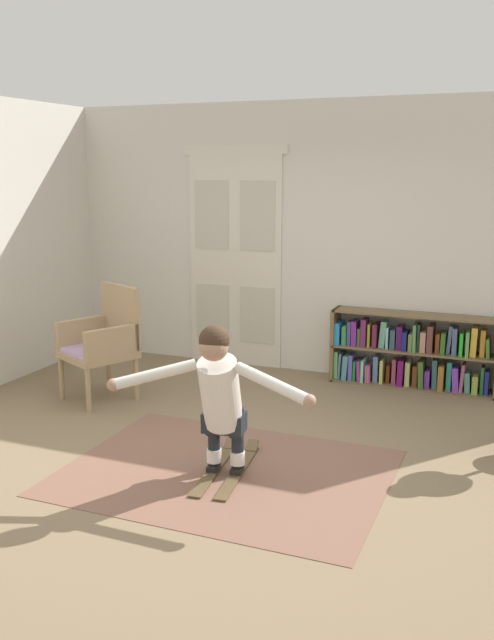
% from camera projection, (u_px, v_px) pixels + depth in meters
% --- Properties ---
extents(ground_plane, '(7.20, 7.20, 0.00)m').
position_uv_depth(ground_plane, '(229.00, 459.00, 5.38)').
color(ground_plane, '#7B674C').
extents(back_wall, '(6.00, 0.10, 2.90)m').
position_uv_depth(back_wall, '(326.00, 240.00, 7.43)').
color(back_wall, beige).
rests_on(back_wall, ground).
extents(double_door, '(1.22, 0.05, 2.45)m').
position_uv_depth(double_door, '(235.00, 257.00, 7.80)').
color(double_door, beige).
rests_on(double_door, ground).
extents(rug, '(2.34, 1.79, 0.01)m').
position_uv_depth(rug, '(226.00, 472.00, 5.15)').
color(rug, brown).
rests_on(rug, ground).
extents(bookshelf, '(1.68, 0.30, 0.77)m').
position_uv_depth(bookshelf, '(410.00, 354.00, 7.11)').
color(bookshelf, brown).
rests_on(bookshelf, ground).
extents(wicker_chair, '(0.80, 0.80, 1.10)m').
position_uv_depth(wicker_chair, '(104.00, 340.00, 6.72)').
color(wicker_chair, tan).
rests_on(wicker_chair, ground).
extents(skis_pair, '(0.40, 0.99, 0.07)m').
position_uv_depth(skis_pair, '(227.00, 468.00, 5.18)').
color(skis_pair, brown).
rests_on(skis_pair, rug).
extents(person_skier, '(1.44, 0.67, 1.10)m').
position_uv_depth(person_skier, '(219.00, 391.00, 4.87)').
color(person_skier, white).
rests_on(person_skier, skis_pair).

